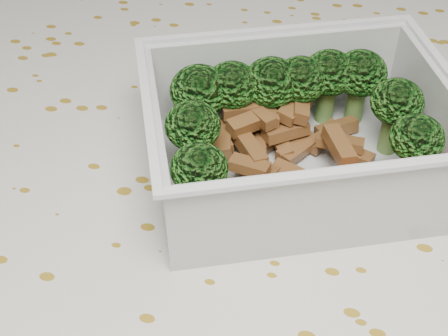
# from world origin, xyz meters

# --- Properties ---
(dining_table) EXTENTS (1.40, 0.90, 0.75)m
(dining_table) POSITION_xyz_m (0.00, 0.00, 0.67)
(dining_table) COLOR brown
(dining_table) RESTS_ON ground
(tablecloth) EXTENTS (1.46, 0.96, 0.19)m
(tablecloth) POSITION_xyz_m (0.00, 0.00, 0.72)
(tablecloth) COLOR beige
(tablecloth) RESTS_ON dining_table
(lunch_container) EXTENTS (0.24, 0.22, 0.07)m
(lunch_container) POSITION_xyz_m (0.05, 0.04, 0.78)
(lunch_container) COLOR silver
(lunch_container) RESTS_ON tablecloth
(broccoli_florets) EXTENTS (0.18, 0.16, 0.06)m
(broccoli_florets) POSITION_xyz_m (0.04, 0.07, 0.80)
(broccoli_florets) COLOR #608C3F
(broccoli_florets) RESTS_ON lunch_container
(meat_pile) EXTENTS (0.12, 0.09, 0.03)m
(meat_pile) POSITION_xyz_m (0.04, 0.06, 0.78)
(meat_pile) COLOR brown
(meat_pile) RESTS_ON lunch_container
(sausage) EXTENTS (0.15, 0.10, 0.03)m
(sausage) POSITION_xyz_m (0.07, 0.01, 0.77)
(sausage) COLOR #B74613
(sausage) RESTS_ON lunch_container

